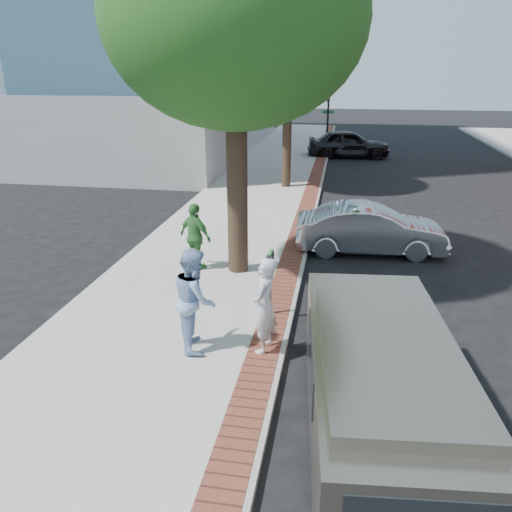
% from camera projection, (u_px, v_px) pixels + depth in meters
% --- Properties ---
extents(ground, '(120.00, 120.00, 0.00)m').
position_uv_depth(ground, '(247.00, 308.00, 11.44)').
color(ground, black).
rests_on(ground, ground).
extents(sidewalk, '(5.00, 60.00, 0.15)m').
position_uv_depth(sidewalk, '(248.00, 210.00, 19.02)').
color(sidewalk, '#9E9991').
rests_on(sidewalk, ground).
extents(brick_strip, '(0.60, 60.00, 0.01)m').
position_uv_depth(brick_strip, '(305.00, 211.00, 18.64)').
color(brick_strip, brown).
rests_on(brick_strip, sidewalk).
extents(curb, '(0.10, 60.00, 0.15)m').
position_uv_depth(curb, '(315.00, 213.00, 18.61)').
color(curb, gray).
rests_on(curb, ground).
extents(office_base, '(18.20, 22.20, 4.00)m').
position_uv_depth(office_base, '(117.00, 118.00, 33.07)').
color(office_base, gray).
rests_on(office_base, ground).
extents(signal_near, '(0.70, 0.15, 3.80)m').
position_uv_depth(signal_near, '(328.00, 118.00, 30.77)').
color(signal_near, black).
rests_on(signal_near, ground).
extents(tree_near, '(6.00, 6.00, 8.51)m').
position_uv_depth(tree_near, '(235.00, 19.00, 11.09)').
color(tree_near, black).
rests_on(tree_near, sidewalk).
extents(tree_far, '(4.80, 4.80, 7.14)m').
position_uv_depth(tree_far, '(289.00, 64.00, 20.69)').
color(tree_far, black).
rests_on(tree_far, sidewalk).
extents(parking_meter, '(0.12, 0.32, 1.47)m').
position_uv_depth(parking_meter, '(270.00, 269.00, 10.48)').
color(parking_meter, gray).
rests_on(parking_meter, sidewalk).
extents(person_gray, '(0.55, 0.74, 1.85)m').
position_uv_depth(person_gray, '(264.00, 306.00, 9.14)').
color(person_gray, silver).
rests_on(person_gray, sidewalk).
extents(person_officer, '(1.03, 1.16, 1.98)m').
position_uv_depth(person_officer, '(195.00, 299.00, 9.26)').
color(person_officer, '#83A3CB').
rests_on(person_officer, sidewalk).
extents(person_green, '(1.12, 0.88, 1.77)m').
position_uv_depth(person_green, '(195.00, 237.00, 12.99)').
color(person_green, '#3B7B38').
rests_on(person_green, sidewalk).
extents(sedan_silver, '(4.42, 1.80, 1.42)m').
position_uv_depth(sedan_silver, '(370.00, 229.00, 14.64)').
color(sedan_silver, silver).
rests_on(sedan_silver, ground).
extents(bg_car, '(5.11, 2.53, 1.68)m').
position_uv_depth(bg_car, '(349.00, 144.00, 30.24)').
color(bg_car, black).
rests_on(bg_car, ground).
extents(van, '(2.38, 5.18, 1.86)m').
position_uv_depth(van, '(379.00, 381.00, 7.06)').
color(van, gray).
rests_on(van, ground).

